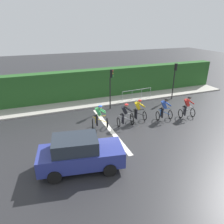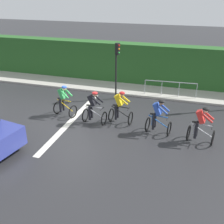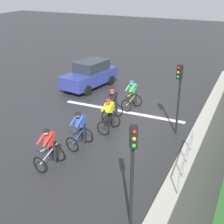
{
  "view_description": "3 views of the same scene",
  "coord_description": "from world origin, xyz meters",
  "px_view_note": "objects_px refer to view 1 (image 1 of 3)",
  "views": [
    {
      "loc": [
        12.09,
        -4.47,
        6.73
      ],
      "look_at": [
        -0.75,
        0.45,
        0.85
      ],
      "focal_mm": 33.51,
      "sensor_mm": 36.0,
      "label": 1
    },
    {
      "loc": [
        11.02,
        5.41,
        6.11
      ],
      "look_at": [
        0.74,
        2.28,
        1.08
      ],
      "focal_mm": 42.68,
      "sensor_mm": 36.0,
      "label": 2
    },
    {
      "loc": [
        -6.28,
        14.71,
        6.92
      ],
      "look_at": [
        -0.48,
        2.28,
        0.96
      ],
      "focal_mm": 50.98,
      "sensor_mm": 36.0,
      "label": 3
    }
  ],
  "objects_px": {
    "cyclist_second": "(164,110)",
    "traffic_light_far_junction": "(175,76)",
    "cyclist_lead": "(187,108)",
    "cyclist_mid": "(138,111)",
    "cyclist_trailing": "(99,117)",
    "cyclist_fourth": "(125,115)",
    "car_navy": "(80,153)",
    "pedestrian_railing_kerbside": "(137,92)",
    "traffic_light_near_crossing": "(111,83)"
  },
  "relations": [
    {
      "from": "cyclist_second",
      "to": "traffic_light_far_junction",
      "type": "xyz_separation_m",
      "value": [
        -3.78,
        3.52,
        1.43
      ]
    },
    {
      "from": "cyclist_lead",
      "to": "traffic_light_far_junction",
      "type": "height_order",
      "value": "traffic_light_far_junction"
    },
    {
      "from": "cyclist_mid",
      "to": "cyclist_trailing",
      "type": "height_order",
      "value": "same"
    },
    {
      "from": "traffic_light_far_junction",
      "to": "cyclist_second",
      "type": "bearing_deg",
      "value": -42.92
    },
    {
      "from": "cyclist_second",
      "to": "cyclist_fourth",
      "type": "bearing_deg",
      "value": -91.75
    },
    {
      "from": "car_navy",
      "to": "pedestrian_railing_kerbside",
      "type": "bearing_deg",
      "value": 137.9
    },
    {
      "from": "cyclist_mid",
      "to": "pedestrian_railing_kerbside",
      "type": "height_order",
      "value": "cyclist_mid"
    },
    {
      "from": "car_navy",
      "to": "traffic_light_near_crossing",
      "type": "xyz_separation_m",
      "value": [
        -6.86,
        4.21,
        1.35
      ]
    },
    {
      "from": "cyclist_fourth",
      "to": "traffic_light_near_crossing",
      "type": "xyz_separation_m",
      "value": [
        -3.34,
        0.21,
        1.43
      ]
    },
    {
      "from": "cyclist_lead",
      "to": "cyclist_second",
      "type": "xyz_separation_m",
      "value": [
        -0.27,
        -1.86,
        0.0
      ]
    },
    {
      "from": "cyclist_trailing",
      "to": "traffic_light_far_junction",
      "type": "bearing_deg",
      "value": 111.52
    },
    {
      "from": "cyclist_mid",
      "to": "car_navy",
      "type": "height_order",
      "value": "car_navy"
    },
    {
      "from": "cyclist_second",
      "to": "cyclist_trailing",
      "type": "relative_size",
      "value": 1.0
    },
    {
      "from": "cyclist_fourth",
      "to": "traffic_light_near_crossing",
      "type": "height_order",
      "value": "traffic_light_near_crossing"
    },
    {
      "from": "pedestrian_railing_kerbside",
      "to": "cyclist_fourth",
      "type": "bearing_deg",
      "value": -35.75
    },
    {
      "from": "cyclist_trailing",
      "to": "traffic_light_far_junction",
      "type": "height_order",
      "value": "traffic_light_far_junction"
    },
    {
      "from": "cyclist_mid",
      "to": "cyclist_fourth",
      "type": "xyz_separation_m",
      "value": [
        0.39,
        -1.23,
        0.0
      ]
    },
    {
      "from": "cyclist_second",
      "to": "pedestrian_railing_kerbside",
      "type": "bearing_deg",
      "value": 178.75
    },
    {
      "from": "traffic_light_far_junction",
      "to": "cyclist_fourth",
      "type": "bearing_deg",
      "value": -61.04
    },
    {
      "from": "cyclist_lead",
      "to": "cyclist_second",
      "type": "bearing_deg",
      "value": -98.35
    },
    {
      "from": "pedestrian_railing_kerbside",
      "to": "cyclist_trailing",
      "type": "bearing_deg",
      "value": -50.43
    },
    {
      "from": "cyclist_second",
      "to": "pedestrian_railing_kerbside",
      "type": "distance_m",
      "value": 4.6
    },
    {
      "from": "cyclist_mid",
      "to": "cyclist_trailing",
      "type": "relative_size",
      "value": 1.0
    },
    {
      "from": "cyclist_lead",
      "to": "cyclist_fourth",
      "type": "relative_size",
      "value": 1.0
    },
    {
      "from": "cyclist_lead",
      "to": "pedestrian_railing_kerbside",
      "type": "distance_m",
      "value": 5.18
    },
    {
      "from": "cyclist_second",
      "to": "pedestrian_railing_kerbside",
      "type": "xyz_separation_m",
      "value": [
        -4.6,
        0.1,
        -0.02
      ]
    },
    {
      "from": "cyclist_second",
      "to": "traffic_light_far_junction",
      "type": "distance_m",
      "value": 5.36
    },
    {
      "from": "cyclist_trailing",
      "to": "car_navy",
      "type": "xyz_separation_m",
      "value": [
        3.88,
        -2.24,
        0.08
      ]
    },
    {
      "from": "cyclist_mid",
      "to": "car_navy",
      "type": "distance_m",
      "value": 6.53
    },
    {
      "from": "car_navy",
      "to": "traffic_light_far_junction",
      "type": "bearing_deg",
      "value": 124.04
    },
    {
      "from": "cyclist_second",
      "to": "car_navy",
      "type": "distance_m",
      "value": 7.92
    },
    {
      "from": "cyclist_second",
      "to": "traffic_light_near_crossing",
      "type": "relative_size",
      "value": 0.5
    },
    {
      "from": "car_navy",
      "to": "traffic_light_near_crossing",
      "type": "height_order",
      "value": "traffic_light_near_crossing"
    },
    {
      "from": "cyclist_lead",
      "to": "cyclist_fourth",
      "type": "xyz_separation_m",
      "value": [
        -0.37,
        -5.0,
        0.0
      ]
    },
    {
      "from": "cyclist_second",
      "to": "traffic_light_far_junction",
      "type": "relative_size",
      "value": 0.5
    },
    {
      "from": "cyclist_fourth",
      "to": "traffic_light_far_junction",
      "type": "distance_m",
      "value": 7.74
    },
    {
      "from": "cyclist_lead",
      "to": "traffic_light_near_crossing",
      "type": "height_order",
      "value": "traffic_light_near_crossing"
    },
    {
      "from": "traffic_light_near_crossing",
      "to": "pedestrian_railing_kerbside",
      "type": "relative_size",
      "value": 1.08
    },
    {
      "from": "car_navy",
      "to": "cyclist_fourth",
      "type": "bearing_deg",
      "value": 131.3
    },
    {
      "from": "car_navy",
      "to": "traffic_light_far_junction",
      "type": "height_order",
      "value": "traffic_light_far_junction"
    },
    {
      "from": "cyclist_mid",
      "to": "car_navy",
      "type": "bearing_deg",
      "value": -53.26
    },
    {
      "from": "car_navy",
      "to": "traffic_light_near_crossing",
      "type": "distance_m",
      "value": 8.16
    },
    {
      "from": "traffic_light_near_crossing",
      "to": "cyclist_lead",
      "type": "bearing_deg",
      "value": 52.29
    },
    {
      "from": "traffic_light_far_junction",
      "to": "pedestrian_railing_kerbside",
      "type": "height_order",
      "value": "traffic_light_far_junction"
    },
    {
      "from": "cyclist_trailing",
      "to": "pedestrian_railing_kerbside",
      "type": "height_order",
      "value": "cyclist_trailing"
    },
    {
      "from": "pedestrian_railing_kerbside",
      "to": "cyclist_second",
      "type": "bearing_deg",
      "value": -1.25
    },
    {
      "from": "cyclist_lead",
      "to": "car_navy",
      "type": "relative_size",
      "value": 0.38
    },
    {
      "from": "cyclist_fourth",
      "to": "cyclist_trailing",
      "type": "distance_m",
      "value": 1.8
    },
    {
      "from": "traffic_light_far_junction",
      "to": "pedestrian_railing_kerbside",
      "type": "relative_size",
      "value": 1.08
    },
    {
      "from": "cyclist_lead",
      "to": "traffic_light_far_junction",
      "type": "xyz_separation_m",
      "value": [
        -4.05,
        1.66,
        1.43
      ]
    }
  ]
}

